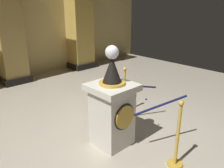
% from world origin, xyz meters
% --- Properties ---
extents(ground_plane, '(11.26, 11.26, 0.00)m').
position_xyz_m(ground_plane, '(0.00, 0.00, 0.00)').
color(ground_plane, '#B2A893').
extents(back_wall, '(11.26, 0.16, 3.75)m').
position_xyz_m(back_wall, '(0.00, 4.79, 1.87)').
color(back_wall, tan).
rests_on(back_wall, ground_plane).
extents(pedestal_clock, '(0.70, 0.70, 1.72)m').
position_xyz_m(pedestal_clock, '(-0.09, -0.05, 0.68)').
color(pedestal_clock, beige).
rests_on(pedestal_clock, ground_plane).
extents(stanchion_near, '(0.24, 0.24, 1.06)m').
position_xyz_m(stanchion_near, '(0.20, -1.12, 0.37)').
color(stanchion_near, gold).
rests_on(stanchion_near, ground_plane).
extents(stanchion_far, '(0.24, 0.24, 1.05)m').
position_xyz_m(stanchion_far, '(0.92, 0.64, 0.37)').
color(stanchion_far, gold).
rests_on(stanchion_far, ground_plane).
extents(velvet_rope, '(1.26, 1.28, 0.22)m').
position_xyz_m(velvet_rope, '(0.56, -0.24, 0.79)').
color(velvet_rope, '#141947').
extents(column_right, '(0.94, 0.94, 3.60)m').
position_xyz_m(column_right, '(2.50, 4.43, 1.79)').
color(column_right, black).
rests_on(column_right, ground_plane).
extents(column_centre_rear, '(0.85, 0.85, 3.60)m').
position_xyz_m(column_centre_rear, '(0.00, 4.43, 1.79)').
color(column_centre_rear, black).
rests_on(column_centre_rear, ground_plane).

